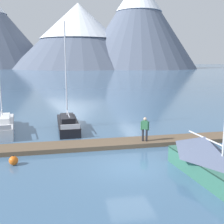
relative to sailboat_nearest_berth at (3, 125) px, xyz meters
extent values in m
plane|color=#426689|center=(8.65, -9.41, -0.57)|extent=(700.00, 700.00, 0.00)
cone|color=slate|center=(15.95, 179.82, 21.96)|extent=(94.84, 94.84, 45.07)
cone|color=white|center=(15.95, 179.82, 32.09)|extent=(55.04, 55.04, 24.91)
cone|color=slate|center=(57.01, 169.88, 29.95)|extent=(81.71, 81.71, 61.06)
cube|color=brown|center=(8.65, -5.41, -0.42)|extent=(23.06, 2.63, 0.30)
cylinder|color=#38383D|center=(8.67, -6.20, -0.45)|extent=(22.09, 0.97, 0.24)
cylinder|color=#38383D|center=(8.62, -4.62, -0.45)|extent=(22.09, 0.97, 0.24)
cube|color=white|center=(0.06, -0.39, -0.11)|extent=(2.69, 6.55, 0.92)
ellipsoid|color=white|center=(-0.49, 2.97, -0.11)|extent=(1.62, 1.46, 0.88)
cube|color=slate|center=(0.06, -0.39, 0.31)|extent=(2.71, 6.43, 0.06)
cylinder|color=silver|center=(-0.02, 0.14, 3.26)|extent=(0.10, 0.10, 5.81)
cylinder|color=silver|center=(0.26, -1.61, 1.25)|extent=(0.65, 3.51, 0.08)
cube|color=white|center=(0.04, -0.23, 0.57)|extent=(1.63, 3.02, 0.43)
cube|color=silver|center=(0.56, -3.45, 0.53)|extent=(1.52, 0.34, 0.36)
cube|color=black|center=(5.36, -0.27, -0.20)|extent=(1.93, 6.11, 0.74)
ellipsoid|color=black|center=(5.18, 2.98, -0.20)|extent=(1.44, 1.43, 0.71)
cube|color=black|center=(5.36, -0.27, 0.13)|extent=(1.96, 5.99, 0.06)
cylinder|color=silver|center=(5.32, 0.39, 4.30)|extent=(0.10, 0.10, 8.26)
cylinder|color=silver|center=(5.40, -1.11, 0.94)|extent=(0.24, 2.99, 0.08)
cube|color=black|center=(5.35, -0.12, 0.38)|extent=(1.27, 2.77, 0.42)
cube|color=silver|center=(5.51, -3.20, 0.35)|extent=(1.45, 0.18, 0.36)
cube|color=#336B56|center=(12.22, -11.34, -0.10)|extent=(2.31, 5.38, 0.94)
cube|color=#163027|center=(12.22, -11.34, 0.33)|extent=(2.34, 5.28, 0.06)
cylinder|color=silver|center=(12.17, -10.93, 1.37)|extent=(0.41, 2.87, 0.08)
pyramid|color=#4C5670|center=(12.18, -10.95, 0.91)|extent=(2.44, 4.37, 1.08)
cylinder|color=#232328|center=(10.44, -5.64, 0.16)|extent=(0.14, 0.14, 0.86)
cylinder|color=#232328|center=(10.68, -5.73, 0.16)|extent=(0.14, 0.14, 0.86)
cube|color=#387A4C|center=(10.56, -5.69, 0.89)|extent=(0.43, 0.34, 0.60)
sphere|color=beige|center=(10.56, -5.69, 1.31)|extent=(0.22, 0.22, 0.22)
cylinder|color=#387A4C|center=(10.33, -5.60, 0.82)|extent=(0.09, 0.09, 0.62)
cylinder|color=#387A4C|center=(10.80, -5.78, 0.82)|extent=(0.09, 0.09, 0.62)
sphere|color=orange|center=(2.20, -7.98, -0.31)|extent=(0.52, 0.52, 0.52)
cylinder|color=#262628|center=(2.20, -7.98, -0.01)|extent=(0.06, 0.06, 0.08)
camera|label=1|loc=(5.21, -23.49, 5.29)|focal=44.15mm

